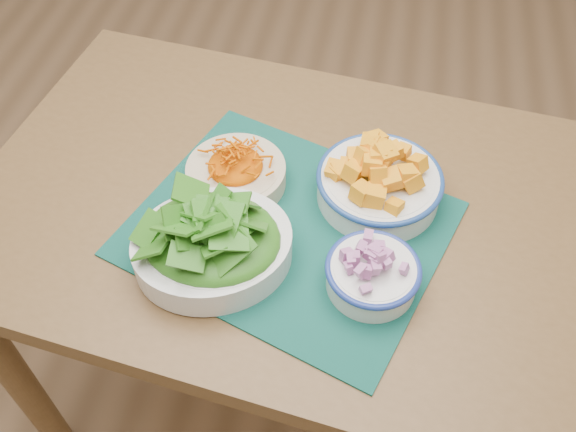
% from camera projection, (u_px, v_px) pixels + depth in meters
% --- Properties ---
extents(ground, '(4.00, 4.00, 0.00)m').
position_uv_depth(ground, '(179.00, 344.00, 1.76)').
color(ground, '#8E6845').
rests_on(ground, ground).
extents(table, '(1.17, 0.85, 0.75)m').
position_uv_depth(table, '(286.00, 240.00, 1.19)').
color(table, brown).
rests_on(table, ground).
extents(placemat, '(0.59, 0.54, 0.00)m').
position_uv_depth(placemat, '(288.00, 228.00, 1.06)').
color(placemat, '#07302A').
rests_on(placemat, table).
extents(carrot_bowl, '(0.21, 0.21, 0.07)m').
position_uv_depth(carrot_bowl, '(236.00, 170.00, 1.10)').
color(carrot_bowl, beige).
rests_on(carrot_bowl, placemat).
extents(squash_bowl, '(0.27, 0.27, 0.11)m').
position_uv_depth(squash_bowl, '(380.00, 176.00, 1.06)').
color(squash_bowl, white).
rests_on(squash_bowl, placemat).
extents(lettuce_bowl, '(0.31, 0.30, 0.11)m').
position_uv_depth(lettuce_bowl, '(212.00, 240.00, 0.98)').
color(lettuce_bowl, silver).
rests_on(lettuce_bowl, placemat).
extents(onion_bowl, '(0.15, 0.15, 0.08)m').
position_uv_depth(onion_bowl, '(373.00, 271.00, 0.96)').
color(onion_bowl, silver).
rests_on(onion_bowl, placemat).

